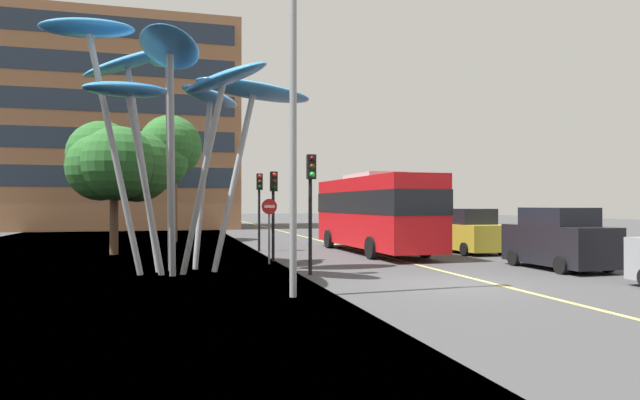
{
  "coord_description": "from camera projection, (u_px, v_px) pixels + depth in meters",
  "views": [
    {
      "loc": [
        -7.79,
        -14.54,
        2.33
      ],
      "look_at": [
        -1.72,
        8.21,
        2.5
      ],
      "focal_mm": 31.09,
      "sensor_mm": 36.0,
      "label": 1
    }
  ],
  "objects": [
    {
      "name": "no_entry_sign",
      "position": [
        269.0,
        221.0,
        21.46
      ],
      "size": [
        0.6,
        0.12,
        2.53
      ],
      "color": "gray",
      "rests_on": "ground"
    },
    {
      "name": "ground",
      "position": [
        427.0,
        287.0,
        15.85
      ],
      "size": [
        120.0,
        240.0,
        0.1
      ],
      "color": "#424244"
    },
    {
      "name": "traffic_light_kerb_near",
      "position": [
        311.0,
        188.0,
        18.08
      ],
      "size": [
        0.28,
        0.42,
        3.94
      ],
      "color": "black",
      "rests_on": "ground"
    },
    {
      "name": "car_parked_mid",
      "position": [
        558.0,
        240.0,
        19.83
      ],
      "size": [
        2.06,
        4.24,
        2.2
      ],
      "color": "black",
      "rests_on": "ground"
    },
    {
      "name": "car_parked_far",
      "position": [
        469.0,
        232.0,
        26.34
      ],
      "size": [
        2.08,
        4.2,
        2.11
      ],
      "color": "gold",
      "rests_on": "ground"
    },
    {
      "name": "tree_pavement_near",
      "position": [
        116.0,
        163.0,
        25.17
      ],
      "size": [
        4.87,
        5.06,
        6.22
      ],
      "color": "brown",
      "rests_on": "ground"
    },
    {
      "name": "traffic_light_island_mid",
      "position": [
        259.0,
        195.0,
        27.12
      ],
      "size": [
        0.28,
        0.42,
        3.82
      ],
      "color": "black",
      "rests_on": "ground"
    },
    {
      "name": "backdrop_building",
      "position": [
        125.0,
        129.0,
        54.45
      ],
      "size": [
        21.12,
        14.17,
        19.4
      ],
      "color": "#8E6042",
      "rests_on": "ground"
    },
    {
      "name": "car_side_street",
      "position": [
        405.0,
        227.0,
        32.9
      ],
      "size": [
        1.99,
        4.33,
        2.04
      ],
      "color": "gold",
      "rests_on": "ground"
    },
    {
      "name": "street_lamp",
      "position": [
        306.0,
        81.0,
        13.97
      ],
      "size": [
        1.68,
        0.44,
        8.69
      ],
      "color": "gray",
      "rests_on": "ground"
    },
    {
      "name": "traffic_light_kerb_far",
      "position": [
        274.0,
        196.0,
        22.48
      ],
      "size": [
        0.28,
        0.42,
        3.64
      ],
      "color": "black",
      "rests_on": "ground"
    },
    {
      "name": "red_bus",
      "position": [
        374.0,
        209.0,
        26.44
      ],
      "size": [
        2.91,
        10.61,
        3.79
      ],
      "color": "red",
      "rests_on": "ground"
    },
    {
      "name": "leaf_sculpture",
      "position": [
        173.0,
        84.0,
        18.54
      ],
      "size": [
        8.93,
        9.0,
        8.31
      ],
      "color": "#9EA0A5",
      "rests_on": "ground"
    },
    {
      "name": "tree_pavement_far",
      "position": [
        164.0,
        151.0,
        34.23
      ],
      "size": [
        4.57,
        4.77,
        7.93
      ],
      "color": "brown",
      "rests_on": "ground"
    }
  ]
}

